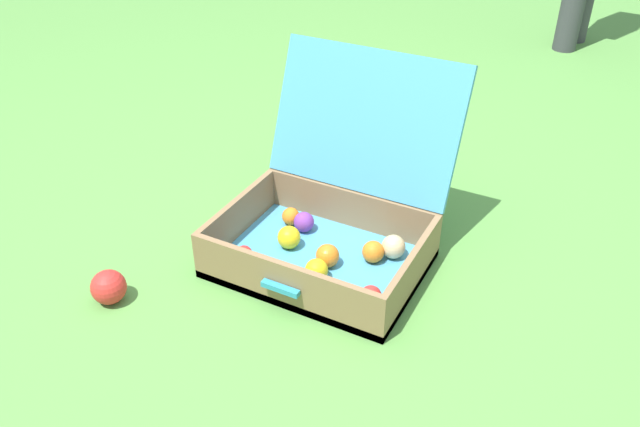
{
  "coord_description": "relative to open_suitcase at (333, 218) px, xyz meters",
  "views": [
    {
      "loc": [
        0.72,
        -1.28,
        1.19
      ],
      "look_at": [
        0.02,
        0.05,
        0.19
      ],
      "focal_mm": 36.25,
      "sensor_mm": 36.0,
      "label": 1
    }
  ],
  "objects": [
    {
      "name": "open_suitcase",
      "position": [
        0.0,
        0.0,
        0.0
      ],
      "size": [
        0.58,
        0.62,
        0.55
      ],
      "color": "#4799C6",
      "rests_on": "ground"
    },
    {
      "name": "ground_plane",
      "position": [
        -0.02,
        -0.13,
        -0.12
      ],
      "size": [
        16.0,
        16.0,
        0.0
      ],
      "primitive_type": "plane",
      "color": "#569342"
    },
    {
      "name": "stray_ball_on_grass",
      "position": [
        -0.44,
        -0.48,
        -0.08
      ],
      "size": [
        0.1,
        0.1,
        0.1
      ],
      "primitive_type": "sphere",
      "color": "red",
      "rests_on": "ground"
    }
  ]
}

